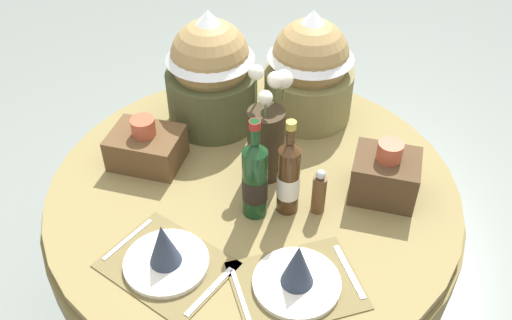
# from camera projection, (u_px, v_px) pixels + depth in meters

# --- Properties ---
(ground) EXTENTS (8.00, 8.00, 0.00)m
(ground) POSITION_uv_depth(u_px,v_px,m) (254.00, 320.00, 2.34)
(ground) COLOR gray
(dining_table) EXTENTS (1.35, 1.35, 0.77)m
(dining_table) POSITION_uv_depth(u_px,v_px,m) (253.00, 212.00, 1.92)
(dining_table) COLOR olive
(dining_table) RESTS_ON ground
(place_setting_left) EXTENTS (0.41, 0.36, 0.16)m
(place_setting_left) POSITION_uv_depth(u_px,v_px,m) (165.00, 254.00, 1.56)
(place_setting_left) COLOR brown
(place_setting_left) RESTS_ON dining_table
(place_setting_right) EXTENTS (0.43, 0.40, 0.16)m
(place_setting_right) POSITION_uv_depth(u_px,v_px,m) (297.00, 275.00, 1.51)
(place_setting_right) COLOR brown
(place_setting_right) RESTS_ON dining_table
(flower_vase) EXTENTS (0.13, 0.17, 0.38)m
(flower_vase) POSITION_uv_depth(u_px,v_px,m) (267.00, 135.00, 1.79)
(flower_vase) COLOR #332819
(flower_vase) RESTS_ON dining_table
(wine_bottle_left) EXTENTS (0.08, 0.08, 0.35)m
(wine_bottle_left) POSITION_uv_depth(u_px,v_px,m) (255.00, 179.00, 1.66)
(wine_bottle_left) COLOR #143819
(wine_bottle_left) RESTS_ON dining_table
(wine_bottle_centre) EXTENTS (0.07, 0.07, 0.33)m
(wine_bottle_centre) POSITION_uv_depth(u_px,v_px,m) (289.00, 177.00, 1.68)
(wine_bottle_centre) COLOR #422814
(wine_bottle_centre) RESTS_ON dining_table
(pepper_mill) EXTENTS (0.04, 0.04, 0.16)m
(pepper_mill) POSITION_uv_depth(u_px,v_px,m) (319.00, 192.00, 1.71)
(pepper_mill) COLOR brown
(pepper_mill) RESTS_ON dining_table
(gift_tub_back_left) EXTENTS (0.33, 0.33, 0.44)m
(gift_tub_back_left) POSITION_uv_depth(u_px,v_px,m) (211.00, 66.00, 1.97)
(gift_tub_back_left) COLOR #474C2D
(gift_tub_back_left) RESTS_ON dining_table
(gift_tub_back_centre) EXTENTS (0.32, 0.32, 0.42)m
(gift_tub_back_centre) POSITION_uv_depth(u_px,v_px,m) (310.00, 63.00, 2.00)
(gift_tub_back_centre) COLOR olive
(gift_tub_back_centre) RESTS_ON dining_table
(woven_basket_side_left) EXTENTS (0.23, 0.18, 0.18)m
(woven_basket_side_left) POSITION_uv_depth(u_px,v_px,m) (146.00, 146.00, 1.89)
(woven_basket_side_left) COLOR brown
(woven_basket_side_left) RESTS_ON dining_table
(woven_basket_side_right) EXTENTS (0.20, 0.17, 0.20)m
(woven_basket_side_right) POSITION_uv_depth(u_px,v_px,m) (385.00, 175.00, 1.76)
(woven_basket_side_right) COLOR #47331E
(woven_basket_side_right) RESTS_ON dining_table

